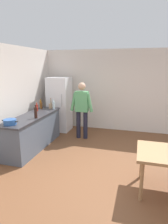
{
  "coord_description": "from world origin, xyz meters",
  "views": [
    {
      "loc": [
        0.68,
        -3.64,
        2.19
      ],
      "look_at": [
        -0.69,
        1.16,
        0.99
      ],
      "focal_mm": 31.52,
      "sensor_mm": 36.0,
      "label": 1
    }
  ],
  "objects": [
    {
      "name": "bottle_water_clear",
      "position": [
        -1.77,
        1.64,
        1.03
      ],
      "size": [
        0.07,
        0.07,
        0.3
      ],
      "color": "silver",
      "rests_on": "kitchen_counter"
    },
    {
      "name": "ground_plane",
      "position": [
        0.0,
        0.0,
        0.0
      ],
      "size": [
        14.0,
        14.0,
        0.0
      ],
      "primitive_type": "plane",
      "color": "brown"
    },
    {
      "name": "bottle_wine_dark",
      "position": [
        -1.77,
        0.58,
        1.05
      ],
      "size": [
        0.08,
        0.08,
        0.34
      ],
      "color": "black",
      "rests_on": "kitchen_counter"
    },
    {
      "name": "refrigerator",
      "position": [
        -1.9,
        2.4,
        0.9
      ],
      "size": [
        0.7,
        0.67,
        1.8
      ],
      "color": "white",
      "rests_on": "ground_plane"
    },
    {
      "name": "person",
      "position": [
        -0.95,
        1.85,
        0.98
      ],
      "size": [
        0.7,
        0.22,
        1.7
      ],
      "color": "#1E1E2D",
      "rests_on": "ground_plane"
    },
    {
      "name": "bottle_oil_amber",
      "position": [
        -2.25,
        1.74,
        1.02
      ],
      "size": [
        0.06,
        0.06,
        0.28
      ],
      "color": "#996619",
      "rests_on": "kitchen_counter"
    },
    {
      "name": "utensil_jar",
      "position": [
        -1.92,
        1.73,
        0.98
      ],
      "size": [
        0.11,
        0.11,
        0.32
      ],
      "color": "tan",
      "rests_on": "kitchen_counter"
    },
    {
      "name": "kitchen_counter",
      "position": [
        -2.0,
        0.8,
        0.45
      ],
      "size": [
        0.64,
        2.2,
        0.9
      ],
      "color": "#4C5666",
      "rests_on": "ground_plane"
    },
    {
      "name": "wall_back",
      "position": [
        0.0,
        3.0,
        1.35
      ],
      "size": [
        6.4,
        0.12,
        2.7
      ],
      "primitive_type": "cube",
      "color": "silver",
      "rests_on": "ground_plane"
    },
    {
      "name": "bottle_beer_brown",
      "position": [
        -2.14,
        1.57,
        1.01
      ],
      "size": [
        0.06,
        0.06,
        0.26
      ],
      "color": "#5B3314",
      "rests_on": "kitchen_counter"
    },
    {
      "name": "cooking_pot",
      "position": [
        -2.05,
        -0.07,
        0.96
      ],
      "size": [
        0.4,
        0.28,
        0.12
      ],
      "color": "#285193",
      "rests_on": "kitchen_counter"
    },
    {
      "name": "bottle_sauce_red",
      "position": [
        -2.14,
        1.31,
        1.0
      ],
      "size": [
        0.06,
        0.06,
        0.24
      ],
      "color": "#B22319",
      "rests_on": "kitchen_counter"
    }
  ]
}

